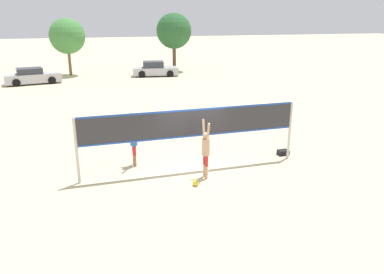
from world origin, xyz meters
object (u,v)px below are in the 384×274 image
at_px(volleyball_net, 192,126).
at_px(tree_right_cluster, 67,36).
at_px(gear_bag, 283,152).
at_px(parked_car_near, 155,69).
at_px(parked_car_mid, 32,77).
at_px(player_blocker, 134,139).
at_px(volleyball, 196,183).
at_px(player_spiker, 206,148).
at_px(tree_left_cluster, 174,31).

xyz_separation_m(volleyball_net, tree_right_cluster, (-4.42, 26.67, 2.06)).
bearing_deg(gear_bag, tree_right_cluster, 108.02).
relative_size(parked_car_near, parked_car_mid, 0.96).
xyz_separation_m(player_blocker, volleyball, (1.71, -2.46, -0.96)).
bearing_deg(tree_right_cluster, volleyball_net, -80.59).
height_order(player_spiker, parked_car_near, player_spiker).
bearing_deg(gear_bag, player_spiker, -162.28).
xyz_separation_m(parked_car_near, tree_left_cluster, (2.71, 2.86, 3.50)).
bearing_deg(parked_car_near, tree_right_cluster, 168.89).
distance_m(player_blocker, tree_left_cluster, 27.06).
distance_m(player_spiker, tree_right_cluster, 28.04).
relative_size(volleyball_net, parked_car_near, 1.81).
relative_size(gear_bag, parked_car_near, 0.10).
bearing_deg(parked_car_near, volleyball, -89.78).
bearing_deg(volleyball_net, parked_car_near, 81.57).
distance_m(player_spiker, tree_left_cluster, 28.30).
bearing_deg(parked_car_mid, gear_bag, -72.80).
xyz_separation_m(player_spiker, gear_bag, (3.89, 1.24, -1.01)).
bearing_deg(player_spiker, volleyball, 135.30).
height_order(parked_car_near, parked_car_mid, parked_car_near).
distance_m(volleyball_net, tree_left_cluster, 27.47).
bearing_deg(volleyball, parked_car_mid, 106.96).
distance_m(player_blocker, gear_bag, 6.26).
distance_m(volleyball, parked_car_near, 25.49).
xyz_separation_m(gear_bag, tree_left_cluster, (2.10, 26.25, 4.03)).
height_order(gear_bag, parked_car_near, parked_car_near).
distance_m(gear_bag, parked_car_near, 23.41).
distance_m(volleyball_net, player_blocker, 2.36).
bearing_deg(gear_bag, volleyball_net, -174.65).
bearing_deg(parked_car_near, volleyball_net, -89.57).
bearing_deg(gear_bag, parked_car_mid, 117.99).
relative_size(volleyball_net, gear_bag, 18.93).
bearing_deg(tree_right_cluster, volleyball, -81.66).
relative_size(volleyball, tree_left_cluster, 0.04).
bearing_deg(player_spiker, parked_car_mid, 18.56).
height_order(volleyball, tree_right_cluster, tree_right_cluster).
bearing_deg(volleyball, tree_right_cluster, 98.34).
height_order(gear_bag, parked_car_mid, parked_car_mid).
distance_m(parked_car_mid, tree_right_cluster, 6.17).
bearing_deg(volleyball, volleyball_net, 77.82).
distance_m(volleyball_net, parked_car_mid, 23.65).
bearing_deg(player_blocker, volleyball_net, 62.38).
bearing_deg(player_spiker, gear_bag, -72.28).
bearing_deg(gear_bag, parked_car_near, 91.49).
bearing_deg(player_spiker, tree_left_cluster, -12.29).
xyz_separation_m(player_spiker, volleyball, (-0.55, -0.55, -1.01)).
distance_m(volleyball, tree_left_cluster, 29.08).
xyz_separation_m(parked_car_near, parked_car_mid, (-11.08, -1.40, -0.01)).
height_order(volleyball_net, tree_left_cluster, tree_left_cluster).
bearing_deg(gear_bag, tree_left_cluster, 85.43).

